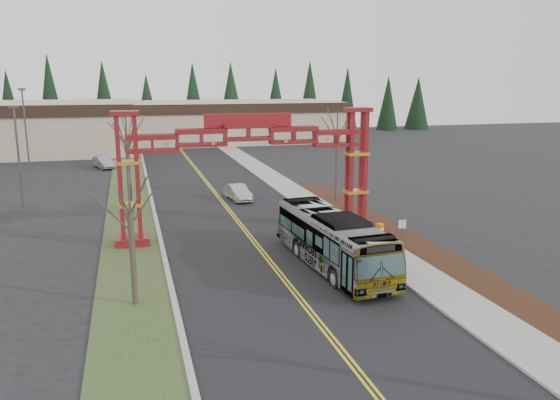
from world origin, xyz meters
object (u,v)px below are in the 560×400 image
object	(u,v)px
bare_tree_median_near	(130,212)
barrel_mid	(362,214)
street_sign	(402,229)
bare_tree_median_mid	(127,143)
bare_tree_median_far	(127,138)
barrel_south	(380,231)
gateway_arch	(249,152)
barrel_north	(349,205)
parked_car_far_a	(104,162)
silver_sedan	(238,192)
light_pole_near	(18,149)
retail_building_east	(230,121)
transit_bus	(332,240)
bare_tree_right_far	(337,135)
light_pole_far	(25,121)

from	to	relation	value
bare_tree_median_near	barrel_mid	bearing A→B (deg)	35.20
street_sign	bare_tree_median_near	bearing A→B (deg)	-165.14
bare_tree_median_mid	bare_tree_median_far	world-z (taller)	bare_tree_median_mid
bare_tree_median_far	street_sign	size ratio (longest dim) A/B	3.71
bare_tree_median_near	bare_tree_median_mid	size ratio (longest dim) A/B	0.82
barrel_south	barrel_mid	world-z (taller)	barrel_south
gateway_arch	barrel_north	world-z (taller)	gateway_arch
parked_car_far_a	bare_tree_median_mid	distance (m)	27.09
bare_tree_median_near	bare_tree_median_mid	bearing A→B (deg)	90.00
bare_tree_median_far	barrel_south	xyz separation A→B (m)	(16.71, -20.87, -4.83)
silver_sedan	parked_car_far_a	bearing A→B (deg)	112.12
barrel_north	parked_car_far_a	bearing A→B (deg)	125.46
light_pole_near	barrel_north	bearing A→B (deg)	-18.97
retail_building_east	transit_bus	size ratio (longest dim) A/B	3.23
bare_tree_median_near	bare_tree_median_mid	distance (m)	18.49
bare_tree_median_mid	street_sign	distance (m)	22.30
transit_bus	barrel_mid	distance (m)	11.55
bare_tree_right_far	street_sign	bearing A→B (deg)	-94.73
retail_building_east	bare_tree_median_mid	distance (m)	56.73
bare_tree_median_near	bare_tree_right_far	size ratio (longest dim) A/B	0.81
street_sign	barrel_south	distance (m)	3.16
retail_building_east	parked_car_far_a	xyz separation A→B (m)	(-21.00, -27.32, -2.75)
light_pole_near	bare_tree_right_far	bearing A→B (deg)	-11.88
bare_tree_median_near	light_pole_far	size ratio (longest dim) A/B	0.68
barrel_mid	bare_tree_right_far	bearing A→B (deg)	85.82
bare_tree_median_near	barrel_mid	distance (m)	21.82
parked_car_far_a	street_sign	distance (m)	45.00
gateway_arch	light_pole_far	bearing A→B (deg)	117.09
bare_tree_right_far	light_pole_near	size ratio (longest dim) A/B	0.94
bare_tree_median_far	bare_tree_right_far	xyz separation A→B (m)	(18.00, -9.12, 0.74)
gateway_arch	bare_tree_right_far	world-z (taller)	gateway_arch
transit_bus	street_sign	size ratio (longest dim) A/B	5.79
gateway_arch	silver_sedan	size ratio (longest dim) A/B	4.20
light_pole_near	street_sign	size ratio (longest dim) A/B	4.28
light_pole_far	street_sign	world-z (taller)	light_pole_far
transit_bus	silver_sedan	size ratio (longest dim) A/B	2.72
bare_tree_median_near	bare_tree_median_mid	world-z (taller)	bare_tree_median_mid
bare_tree_median_near	street_sign	world-z (taller)	bare_tree_median_near
retail_building_east	parked_car_far_a	bearing A→B (deg)	-127.55
gateway_arch	light_pole_far	size ratio (longest dim) A/B	1.86
light_pole_near	light_pole_far	bearing A→B (deg)	97.66
bare_tree_median_near	light_pole_far	xyz separation A→B (m)	(-12.49, 50.30, 0.97)
silver_sedan	parked_car_far_a	size ratio (longest dim) A/B	0.94
silver_sedan	gateway_arch	bearing A→B (deg)	-104.16
street_sign	barrel_south	size ratio (longest dim) A/B	2.01
bare_tree_median_far	barrel_south	bearing A→B (deg)	-51.32
transit_bus	light_pole_far	world-z (taller)	light_pole_far
silver_sedan	light_pole_far	xyz separation A→B (m)	(-22.03, 28.11, 4.95)
transit_bus	parked_car_far_a	bearing A→B (deg)	104.75
bare_tree_median_far	barrel_north	bearing A→B (deg)	-35.43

